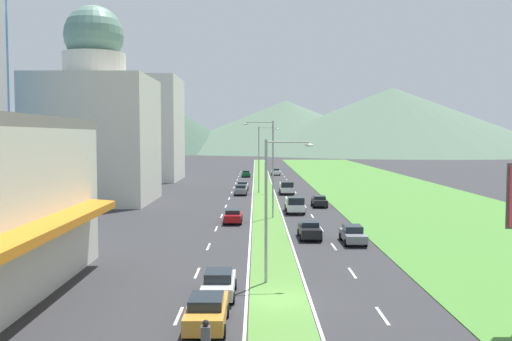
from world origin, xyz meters
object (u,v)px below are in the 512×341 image
(street_lamp_mid, at_px, (269,163))
(car_4, at_px, (219,283))
(car_8, at_px, (319,201))
(car_3, at_px, (275,172))
(car_5, at_px, (309,230))
(pickup_truck_1, at_px, (295,205))
(car_7, at_px, (206,311))
(pickup_truck_0, at_px, (286,188))
(car_2, at_px, (352,234))
(car_6, at_px, (246,174))
(street_lamp_far, at_px, (261,155))
(car_1, at_px, (233,216))
(car_0, at_px, (242,186))
(car_9, at_px, (241,190))
(street_lamp_near, at_px, (271,201))

(street_lamp_mid, relative_size, car_4, 2.35)
(car_4, xyz_separation_m, car_8, (10.16, 39.68, -0.04))
(car_3, bearing_deg, car_5, 0.12)
(car_5, relative_size, pickup_truck_1, 0.79)
(car_7, distance_m, pickup_truck_0, 60.55)
(car_2, xyz_separation_m, car_5, (-3.44, 2.12, 0.03))
(car_6, bearing_deg, street_lamp_far, -175.11)
(street_lamp_mid, xyz_separation_m, car_7, (-3.82, -34.86, -5.30))
(car_4, relative_size, car_5, 1.05)
(car_6, height_order, car_8, car_6)
(car_1, xyz_separation_m, car_5, (7.07, -8.71, 0.04))
(street_lamp_mid, xyz_separation_m, car_0, (-3.76, 31.53, -5.35))
(car_2, distance_m, pickup_truck_1, 18.67)
(car_1, distance_m, car_9, 27.52)
(street_lamp_near, relative_size, pickup_truck_0, 1.63)
(street_lamp_far, distance_m, car_9, 6.71)
(car_4, xyz_separation_m, car_7, (-0.23, -5.03, 0.03))
(car_0, height_order, car_7, car_7)
(car_5, bearing_deg, car_4, -21.01)
(street_lamp_near, bearing_deg, car_8, 79.05)
(car_7, bearing_deg, car_0, -0.05)
(car_2, relative_size, car_5, 1.04)
(car_1, height_order, pickup_truck_1, pickup_truck_1)
(street_lamp_mid, bearing_deg, car_7, -96.25)
(car_7, distance_m, pickup_truck_1, 39.47)
(car_0, bearing_deg, street_lamp_far, -146.47)
(car_2, relative_size, car_4, 0.99)
(car_0, distance_m, pickup_truck_0, 9.40)
(car_0, height_order, car_6, car_6)
(street_lamp_far, relative_size, pickup_truck_0, 1.94)
(street_lamp_near, height_order, car_2, street_lamp_near)
(car_1, height_order, car_2, car_2)
(street_lamp_far, distance_m, car_3, 40.61)
(car_2, relative_size, car_8, 1.09)
(car_7, bearing_deg, car_9, 0.00)
(car_2, bearing_deg, car_5, -121.66)
(street_lamp_far, xyz_separation_m, car_1, (-3.14, -30.46, -5.23))
(street_lamp_near, height_order, car_4, street_lamp_near)
(car_1, bearing_deg, car_6, -0.17)
(car_1, height_order, car_3, car_3)
(car_0, relative_size, car_8, 1.08)
(car_2, bearing_deg, car_8, -179.88)
(street_lamp_far, distance_m, pickup_truck_1, 23.80)
(car_6, distance_m, pickup_truck_0, 36.75)
(street_lamp_far, distance_m, car_0, 7.57)
(car_4, distance_m, car_8, 40.96)
(car_7, bearing_deg, car_4, -2.66)
(street_lamp_far, distance_m, car_1, 31.06)
(street_lamp_far, relative_size, car_0, 2.36)
(car_0, bearing_deg, car_9, 179.52)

